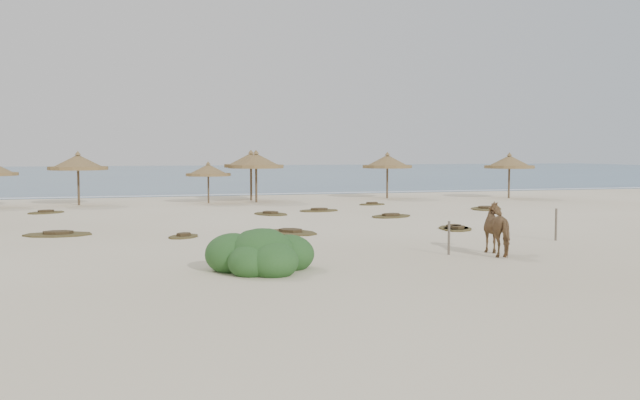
{
  "coord_description": "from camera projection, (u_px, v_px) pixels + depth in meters",
  "views": [
    {
      "loc": [
        -7.57,
        -24.46,
        3.17
      ],
      "look_at": [
        0.79,
        5.0,
        1.03
      ],
      "focal_mm": 40.0,
      "sensor_mm": 36.0,
      "label": 1
    }
  ],
  "objects": [
    {
      "name": "ground",
      "position": [
        337.0,
        238.0,
        25.76
      ],
      "size": [
        160.0,
        160.0,
        0.0
      ],
      "primitive_type": "plane",
      "color": "beige",
      "rests_on": "ground"
    },
    {
      "name": "ocean",
      "position": [
        175.0,
        173.0,
        97.73
      ],
      "size": [
        200.0,
        100.0,
        0.01
      ],
      "primitive_type": "cube",
      "color": "navy",
      "rests_on": "ground"
    },
    {
      "name": "foam_line",
      "position": [
        229.0,
        195.0,
        50.71
      ],
      "size": [
        70.0,
        0.6,
        0.01
      ],
      "primitive_type": "cube",
      "color": "silver",
      "rests_on": "ground"
    },
    {
      "name": "palapa_1",
      "position": [
        78.0,
        163.0,
        40.97
      ],
      "size": [
        4.23,
        4.23,
        3.14
      ],
      "rotation": [
        0.0,
        0.0,
        0.32
      ],
      "color": "brown",
      "rests_on": "ground"
    },
    {
      "name": "palapa_2",
      "position": [
        208.0,
        171.0,
        42.5
      ],
      "size": [
        2.74,
        2.74,
        2.52
      ],
      "rotation": [
        0.0,
        0.0,
        -0.02
      ],
      "color": "brown",
      "rests_on": "ground"
    },
    {
      "name": "palapa_3",
      "position": [
        251.0,
        161.0,
        44.93
      ],
      "size": [
        3.74,
        3.74,
        3.21
      ],
      "rotation": [
        0.0,
        0.0,
        -0.1
      ],
      "color": "brown",
      "rests_on": "ground"
    },
    {
      "name": "palapa_4",
      "position": [
        256.0,
        162.0,
        43.31
      ],
      "size": [
        4.05,
        4.05,
        3.2
      ],
      "rotation": [
        0.0,
        0.0,
        0.21
      ],
      "color": "brown",
      "rests_on": "ground"
    },
    {
      "name": "palapa_5",
      "position": [
        387.0,
        162.0,
        46.93
      ],
      "size": [
        4.34,
        4.34,
        3.07
      ],
      "rotation": [
        0.0,
        0.0,
        0.43
      ],
      "color": "brown",
      "rests_on": "ground"
    },
    {
      "name": "palapa_6",
      "position": [
        509.0,
        163.0,
        47.02
      ],
      "size": [
        4.06,
        4.06,
        3.04
      ],
      "rotation": [
        0.0,
        0.0,
        -0.3
      ],
      "color": "brown",
      "rests_on": "ground"
    },
    {
      "name": "horse",
      "position": [
        501.0,
        229.0,
        21.56
      ],
      "size": [
        1.02,
        1.94,
        1.58
      ],
      "primitive_type": "imported",
      "rotation": [
        0.0,
        0.0,
        3.05
      ],
      "color": "olive",
      "rests_on": "ground"
    },
    {
      "name": "fence_post_near",
      "position": [
        449.0,
        238.0,
        21.62
      ],
      "size": [
        0.09,
        0.09,
        1.03
      ],
      "primitive_type": "cylinder",
      "rotation": [
        0.0,
        0.0,
        -0.19
      ],
      "color": "brown",
      "rests_on": "ground"
    },
    {
      "name": "fence_post_far",
      "position": [
        556.0,
        224.0,
        25.03
      ],
      "size": [
        0.11,
        0.11,
        1.13
      ],
      "primitive_type": "cylinder",
      "rotation": [
        0.0,
        0.0,
        0.36
      ],
      "color": "brown",
      "rests_on": "ground"
    },
    {
      "name": "bush",
      "position": [
        262.0,
        255.0,
        18.69
      ],
      "size": [
        2.92,
        2.57,
        1.31
      ],
      "rotation": [
        0.0,
        0.0,
        0.29
      ],
      "color": "#2E5D27",
      "rests_on": "ground"
    },
    {
      "name": "scrub_1",
      "position": [
        58.0,
        234.0,
        26.59
      ],
      "size": [
        2.65,
        1.85,
        0.16
      ],
      "rotation": [
        0.0,
        0.0,
        3.05
      ],
      "color": "brown",
      "rests_on": "ground"
    },
    {
      "name": "scrub_2",
      "position": [
        184.0,
        236.0,
        25.97
      ],
      "size": [
        1.6,
        1.71,
        0.16
      ],
      "rotation": [
        0.0,
        0.0,
        0.95
      ],
      "color": "brown",
      "rests_on": "ground"
    },
    {
      "name": "scrub_3",
      "position": [
        391.0,
        216.0,
        33.96
      ],
      "size": [
        2.73,
        2.43,
        0.16
      ],
      "rotation": [
        0.0,
        0.0,
        0.52
      ],
      "color": "brown",
      "rests_on": "ground"
    },
    {
      "name": "scrub_4",
      "position": [
        454.0,
        227.0,
        28.81
      ],
      "size": [
        1.84,
        2.2,
        0.16
      ],
      "rotation": [
        0.0,
        0.0,
        1.18
      ],
      "color": "brown",
      "rests_on": "ground"
    },
    {
      "name": "scrub_5",
      "position": [
        486.0,
        208.0,
        38.31
      ],
      "size": [
        2.68,
        2.98,
        0.16
      ],
      "rotation": [
        0.0,
        0.0,
        1.04
      ],
      "color": "brown",
      "rests_on": "ground"
    },
    {
      "name": "scrub_6",
      "position": [
        46.0,
        212.0,
        35.96
      ],
      "size": [
        2.29,
        2.15,
        0.16
      ],
      "rotation": [
        0.0,
        0.0,
        0.64
      ],
      "color": "brown",
      "rests_on": "ground"
    },
    {
      "name": "scrub_7",
      "position": [
        319.0,
        210.0,
        37.14
      ],
      "size": [
        2.33,
        1.71,
        0.16
      ],
      "rotation": [
        0.0,
        0.0,
        0.16
      ],
      "color": "brown",
      "rests_on": "ground"
    },
    {
      "name": "scrub_9",
      "position": [
        291.0,
        232.0,
        27.27
      ],
      "size": [
        2.5,
        2.87,
        0.16
      ],
      "rotation": [
        0.0,
        0.0,
        2.04
      ],
      "color": "brown",
      "rests_on": "ground"
    },
    {
      "name": "scrub_10",
      "position": [
        372.0,
        204.0,
        41.45
      ],
      "size": [
        1.8,
        1.36,
        0.16
      ],
      "rotation": [
        0.0,
        0.0,
        0.2
      ],
      "color": "brown",
      "rests_on": "ground"
    },
    {
      "name": "scrub_11",
      "position": [
        270.0,
        238.0,
        25.27
      ],
      "size": [
        2.44,
        1.91,
        0.16
      ],
      "rotation": [
        0.0,
        0.0,
        2.88
      ],
      "color": "brown",
      "rests_on": "ground"
    },
    {
      "name": "scrub_12",
      "position": [
        458.0,
        229.0,
        28.43
      ],
      "size": [
        1.88,
        2.07,
        0.16
      ],
      "rotation": [
        0.0,
        0.0,
        1.02
      ],
      "color": "brown",
      "rests_on": "ground"
    },
    {
      "name": "scrub_13",
      "position": [
        271.0,
        214.0,
        35.16
      ],
      "size": [
        2.09,
        2.47,
        0.16
      ],
      "rotation": [
        0.0,
        0.0,
        1.98
      ],
      "color": "brown",
      "rests_on": "ground"
    }
  ]
}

